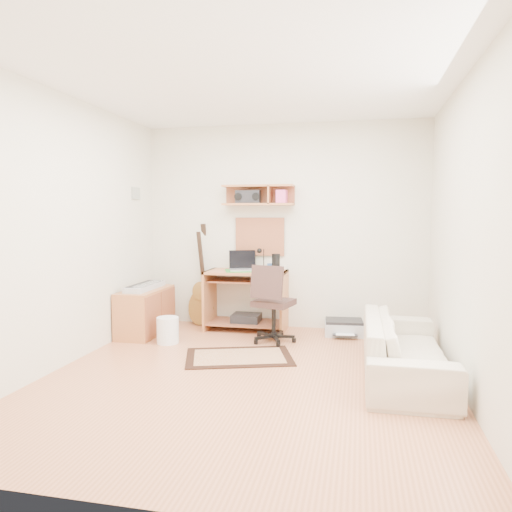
% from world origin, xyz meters
% --- Properties ---
extents(floor, '(3.60, 4.00, 0.01)m').
position_xyz_m(floor, '(0.00, 0.00, -0.01)').
color(floor, '#C87E53').
rests_on(floor, ground).
extents(ceiling, '(3.60, 4.00, 0.01)m').
position_xyz_m(ceiling, '(0.00, 0.00, 2.60)').
color(ceiling, white).
rests_on(ceiling, ground).
extents(back_wall, '(3.60, 0.01, 2.60)m').
position_xyz_m(back_wall, '(0.00, 2.00, 1.30)').
color(back_wall, beige).
rests_on(back_wall, ground).
extents(left_wall, '(0.01, 4.00, 2.60)m').
position_xyz_m(left_wall, '(-1.80, 0.00, 1.30)').
color(left_wall, beige).
rests_on(left_wall, ground).
extents(right_wall, '(0.01, 4.00, 2.60)m').
position_xyz_m(right_wall, '(1.80, 0.00, 1.30)').
color(right_wall, beige).
rests_on(right_wall, ground).
extents(wall_shelf, '(0.90, 0.25, 0.26)m').
position_xyz_m(wall_shelf, '(-0.30, 1.88, 1.70)').
color(wall_shelf, '#BC7342').
rests_on(wall_shelf, back_wall).
extents(cork_board, '(0.64, 0.03, 0.49)m').
position_xyz_m(cork_board, '(-0.30, 1.98, 1.17)').
color(cork_board, '#A57F52').
rests_on(cork_board, back_wall).
extents(wall_photo, '(0.02, 0.20, 0.15)m').
position_xyz_m(wall_photo, '(-1.79, 1.50, 1.72)').
color(wall_photo, '#4C8CBF').
rests_on(wall_photo, left_wall).
extents(desk, '(1.00, 0.55, 0.75)m').
position_xyz_m(desk, '(-0.42, 1.73, 0.38)').
color(desk, '#BC7342').
rests_on(desk, floor).
extents(laptop, '(0.43, 0.43, 0.26)m').
position_xyz_m(laptop, '(-0.46, 1.71, 0.88)').
color(laptop, silver).
rests_on(laptop, desk).
extents(speaker, '(0.10, 0.10, 0.23)m').
position_xyz_m(speaker, '(-0.03, 1.68, 0.86)').
color(speaker, black).
rests_on(speaker, desk).
extents(desk_lamp, '(0.09, 0.09, 0.28)m').
position_xyz_m(desk_lamp, '(-0.23, 1.87, 0.89)').
color(desk_lamp, black).
rests_on(desk_lamp, desk).
extents(pencil_cup, '(0.06, 0.06, 0.09)m').
position_xyz_m(pencil_cup, '(-0.14, 1.83, 0.79)').
color(pencil_cup, '#335B9A').
rests_on(pencil_cup, desk).
extents(boombox, '(0.31, 0.14, 0.16)m').
position_xyz_m(boombox, '(-0.43, 1.87, 1.68)').
color(boombox, black).
rests_on(boombox, wall_shelf).
extents(rug, '(1.24, 1.01, 0.01)m').
position_xyz_m(rug, '(-0.22, 0.55, 0.01)').
color(rug, '#C8B386').
rests_on(rug, floor).
extents(task_chair, '(0.56, 0.56, 0.91)m').
position_xyz_m(task_chair, '(0.02, 1.22, 0.45)').
color(task_chair, '#34221E').
rests_on(task_chair, floor).
extents(cabinet, '(0.40, 0.90, 0.55)m').
position_xyz_m(cabinet, '(-1.58, 1.26, 0.28)').
color(cabinet, '#BC7342').
rests_on(cabinet, floor).
extents(music_keyboard, '(0.23, 0.72, 0.06)m').
position_xyz_m(music_keyboard, '(-1.58, 1.26, 0.58)').
color(music_keyboard, '#B2B5BA').
rests_on(music_keyboard, cabinet).
extents(guitar, '(0.40, 0.30, 1.34)m').
position_xyz_m(guitar, '(-1.07, 1.86, 0.67)').
color(guitar, olive).
rests_on(guitar, floor).
extents(waste_basket, '(0.31, 0.31, 0.30)m').
position_xyz_m(waste_basket, '(-1.14, 0.91, 0.15)').
color(waste_basket, white).
rests_on(waste_basket, floor).
extents(printer, '(0.49, 0.40, 0.17)m').
position_xyz_m(printer, '(0.80, 1.72, 0.09)').
color(printer, '#A5A8AA').
rests_on(printer, floor).
extents(sofa, '(0.52, 1.80, 0.70)m').
position_xyz_m(sofa, '(1.38, 0.32, 0.35)').
color(sofa, beige).
rests_on(sofa, floor).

